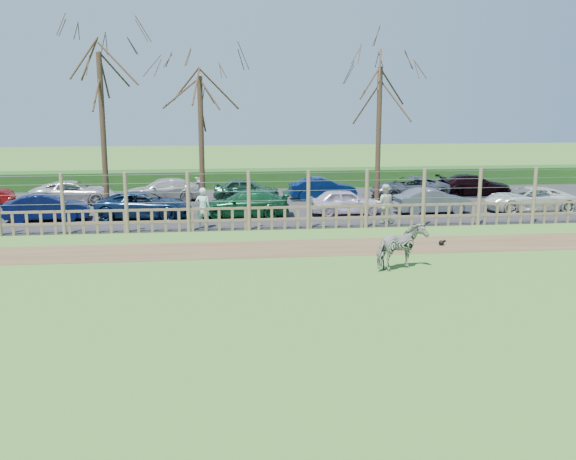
{
  "coord_description": "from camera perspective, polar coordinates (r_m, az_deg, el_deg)",
  "views": [
    {
      "loc": [
        -1.42,
        -18.36,
        5.36
      ],
      "look_at": [
        1.0,
        2.5,
        1.1
      ],
      "focal_mm": 40.0,
      "sensor_mm": 36.0,
      "label": 1
    }
  ],
  "objects": [
    {
      "name": "car_6",
      "position": [
        33.32,
        20.65,
        2.58
      ],
      "size": [
        4.44,
        2.26,
        1.2
      ],
      "primitive_type": "imported",
      "rotation": [
        0.0,
        0.0,
        4.65
      ],
      "color": "white",
      "rests_on": "asphalt"
    },
    {
      "name": "car_12",
      "position": [
        36.0,
        10.7,
        3.73
      ],
      "size": [
        4.49,
        2.39,
        1.2
      ],
      "primitive_type": "imported",
      "rotation": [
        0.0,
        0.0,
        4.81
      ],
      "color": "#4C545E",
      "rests_on": "asphalt"
    },
    {
      "name": "car_13",
      "position": [
        37.81,
        16.22,
        3.84
      ],
      "size": [
        4.28,
        2.09,
        1.2
      ],
      "primitive_type": "imported",
      "rotation": [
        0.0,
        0.0,
        1.47
      ],
      "color": "black",
      "rests_on": "asphalt"
    },
    {
      "name": "ground",
      "position": [
        19.18,
        -2.12,
        -4.77
      ],
      "size": [
        120.0,
        120.0,
        0.0
      ],
      "primitive_type": "plane",
      "color": "olive",
      "rests_on": "ground"
    },
    {
      "name": "dirt_strip",
      "position": [
        23.53,
        -2.98,
        -1.71
      ],
      "size": [
        34.0,
        2.8,
        0.01
      ],
      "primitive_type": "cube",
      "color": "brown",
      "rests_on": "ground"
    },
    {
      "name": "visitor_a",
      "position": [
        27.29,
        -7.57,
        1.96
      ],
      "size": [
        0.7,
        0.53,
        1.72
      ],
      "primitive_type": "imported",
      "rotation": [
        0.0,
        0.0,
        2.94
      ],
      "color": "silver",
      "rests_on": "asphalt"
    },
    {
      "name": "tree_right",
      "position": [
        33.44,
        8.13,
        11.15
      ],
      "size": [
        4.8,
        4.8,
        7.35
      ],
      "color": "#3D2B1E",
      "rests_on": "ground"
    },
    {
      "name": "car_9",
      "position": [
        35.09,
        -11.06,
        3.52
      ],
      "size": [
        4.3,
        2.15,
        1.2
      ],
      "primitive_type": "imported",
      "rotation": [
        0.0,
        0.0,
        4.83
      ],
      "color": "#BAB6B3",
      "rests_on": "asphalt"
    },
    {
      "name": "fence",
      "position": [
        26.79,
        -3.48,
        1.65
      ],
      "size": [
        30.16,
        0.16,
        2.5
      ],
      "color": "brown",
      "rests_on": "ground"
    },
    {
      "name": "car_1",
      "position": [
        30.75,
        -20.65,
        1.89
      ],
      "size": [
        3.76,
        1.68,
        1.2
      ],
      "primitive_type": "imported",
      "rotation": [
        0.0,
        0.0,
        1.69
      ],
      "color": "#070E3C",
      "rests_on": "asphalt"
    },
    {
      "name": "tree_left",
      "position": [
        31.28,
        -16.29,
        11.49
      ],
      "size": [
        4.8,
        4.8,
        7.88
      ],
      "color": "#3D2B1E",
      "rests_on": "ground"
    },
    {
      "name": "visitor_b",
      "position": [
        28.43,
        8.56,
        2.32
      ],
      "size": [
        0.95,
        0.8,
        1.72
      ],
      "primitive_type": "imported",
      "rotation": [
        0.0,
        0.0,
        2.95
      ],
      "color": "beige",
      "rests_on": "asphalt"
    },
    {
      "name": "car_4",
      "position": [
        30.52,
        5.12,
        2.52
      ],
      "size": [
        3.58,
        1.57,
        1.2
      ],
      "primitive_type": "imported",
      "rotation": [
        0.0,
        0.0,
        1.62
      ],
      "color": "silver",
      "rests_on": "asphalt"
    },
    {
      "name": "car_10",
      "position": [
        34.8,
        -3.71,
        3.64
      ],
      "size": [
        3.65,
        1.78,
        1.2
      ],
      "primitive_type": "imported",
      "rotation": [
        0.0,
        0.0,
        1.47
      ],
      "color": "#24513A",
      "rests_on": "asphalt"
    },
    {
      "name": "car_3",
      "position": [
        29.83,
        -3.87,
        2.33
      ],
      "size": [
        4.24,
        1.95,
        1.2
      ],
      "primitive_type": "imported",
      "rotation": [
        0.0,
        0.0,
        4.65
      ],
      "color": "#114C29",
      "rests_on": "asphalt"
    },
    {
      "name": "zebra",
      "position": [
        20.88,
        10.03,
        -1.5
      ],
      "size": [
        1.92,
        1.55,
        1.48
      ],
      "primitive_type": "imported",
      "rotation": [
        0.0,
        0.0,
        2.08
      ],
      "color": "gray",
      "rests_on": "ground"
    },
    {
      "name": "hedge",
      "position": [
        40.18,
        -4.55,
        4.55
      ],
      "size": [
        46.0,
        2.0,
        1.1
      ],
      "primitive_type": "cube",
      "color": "#1E4716",
      "rests_on": "ground"
    },
    {
      "name": "tree_mid",
      "position": [
        31.87,
        -7.78,
        10.48
      ],
      "size": [
        4.8,
        4.8,
        6.83
      ],
      "color": "#3D2B1E",
      "rests_on": "ground"
    },
    {
      "name": "car_8",
      "position": [
        35.27,
        -18.48,
        3.18
      ],
      "size": [
        4.36,
        2.08,
        1.2
      ],
      "primitive_type": "imported",
      "rotation": [
        0.0,
        0.0,
        1.59
      ],
      "color": "beige",
      "rests_on": "asphalt"
    },
    {
      "name": "car_5",
      "position": [
        31.35,
        12.73,
        2.52
      ],
      "size": [
        3.71,
        1.49,
        1.2
      ],
      "primitive_type": "imported",
      "rotation": [
        0.0,
        0.0,
        1.63
      ],
      "color": "slate",
      "rests_on": "asphalt"
    },
    {
      "name": "car_11",
      "position": [
        35.06,
        3.07,
        3.71
      ],
      "size": [
        3.68,
        1.37,
        1.2
      ],
      "primitive_type": "imported",
      "rotation": [
        0.0,
        0.0,
        1.6
      ],
      "color": "#061A47",
      "rests_on": "asphalt"
    },
    {
      "name": "car_2",
      "position": [
        30.18,
        -12.66,
        2.19
      ],
      "size": [
        4.52,
        2.47,
        1.2
      ],
      "primitive_type": "imported",
      "rotation": [
        0.0,
        0.0,
        1.46
      ],
      "color": "#112548",
      "rests_on": "asphalt"
    },
    {
      "name": "crow",
      "position": [
        24.75,
        13.51,
        -1.1
      ],
      "size": [
        0.28,
        0.21,
        0.23
      ],
      "color": "black",
      "rests_on": "ground"
    },
    {
      "name": "asphalt",
      "position": [
        33.33,
        -4.09,
        2.21
      ],
      "size": [
        44.0,
        13.0,
        0.04
      ],
      "primitive_type": "cube",
      "color": "#232326",
      "rests_on": "ground"
    }
  ]
}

